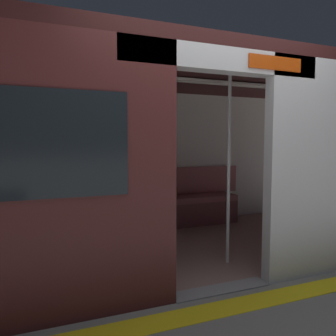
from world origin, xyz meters
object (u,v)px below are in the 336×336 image
object	(u,v)px
person_seated	(144,186)
handbag	(168,192)
grab_pole_door	(161,171)
train_car	(167,129)
book	(119,200)
grab_pole_far	(229,168)
bench_seat	(146,207)

from	to	relation	value
person_seated	handbag	world-z (taller)	person_seated
handbag	grab_pole_door	distance (m)	2.04
train_car	grab_pole_door	distance (m)	0.94
book	grab_pole_far	distance (m)	1.96
train_car	book	size ratio (longest dim) A/B	29.09
train_car	grab_pole_door	size ratio (longest dim) A/B	3.03
train_car	grab_pole_far	xyz separation A→B (m)	(-0.47, 0.63, -0.43)
bench_seat	grab_pole_door	world-z (taller)	grab_pole_door
book	grab_pole_door	bearing A→B (deg)	102.11
person_seated	book	world-z (taller)	person_seated
train_car	grab_pole_far	world-z (taller)	train_car
person_seated	grab_pole_door	bearing A→B (deg)	77.91
grab_pole_far	handbag	bearing A→B (deg)	-88.87
grab_pole_door	grab_pole_far	distance (m)	0.84
handbag	grab_pole_far	xyz separation A→B (m)	(-0.03, 1.68, 0.50)
bench_seat	person_seated	world-z (taller)	person_seated
person_seated	grab_pole_door	world-z (taller)	grab_pole_door
grab_pole_door	train_car	bearing A→B (deg)	-114.90
person_seated	grab_pole_far	size ratio (longest dim) A/B	0.57
grab_pole_door	book	bearing A→B (deg)	-90.03
grab_pole_far	train_car	bearing A→B (deg)	-53.17
train_car	person_seated	distance (m)	1.25
bench_seat	handbag	size ratio (longest dim) A/B	11.80
train_car	grab_pole_far	distance (m)	0.90
bench_seat	book	xyz separation A→B (m)	(0.41, -0.04, 0.12)
grab_pole_door	grab_pole_far	xyz separation A→B (m)	(-0.83, -0.13, 0.00)
bench_seat	train_car	bearing A→B (deg)	86.58
train_car	bench_seat	distance (m)	1.52
train_car	book	bearing A→B (deg)	-71.43
train_car	book	world-z (taller)	train_car
train_car	grab_pole_door	bearing A→B (deg)	65.10
bench_seat	handbag	distance (m)	0.43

